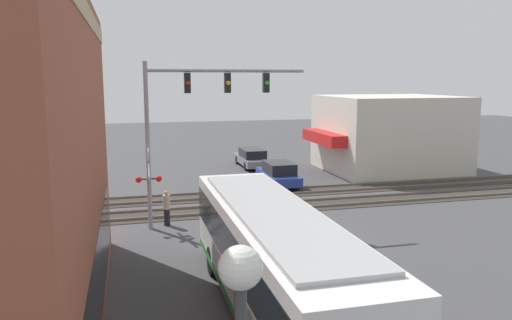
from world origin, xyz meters
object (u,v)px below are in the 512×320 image
city_bus (274,259)px  parked_car_blue (278,174)px  crossing_signal (149,179)px  parked_car_grey (252,158)px  pedestrian_at_crossing (167,208)px

city_bus → parked_car_blue: 18.02m
crossing_signal → parked_car_grey: size_ratio=0.79×
parked_car_grey → pedestrian_at_crossing: pedestrian_at_crossing is taller
parked_car_grey → city_bus: bearing=167.4°
pedestrian_at_crossing → parked_car_grey: bearing=-28.3°
city_bus → crossing_signal: size_ratio=3.06×
city_bus → parked_car_blue: size_ratio=2.58×
city_bus → crossing_signal: bearing=17.1°
parked_car_grey → crossing_signal: bearing=149.7°
parked_car_blue → parked_car_grey: bearing=-0.0°
parked_car_blue → pedestrian_at_crossing: (-7.15, 7.63, 0.14)m
crossing_signal → pedestrian_at_crossing: (0.23, -0.78, -1.45)m
parked_car_blue → pedestrian_at_crossing: pedestrian_at_crossing is taller
city_bus → pedestrian_at_crossing: 10.29m
city_bus → parked_car_grey: city_bus is taller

